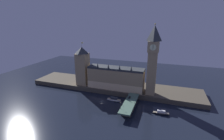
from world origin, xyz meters
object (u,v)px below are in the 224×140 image
at_px(pedestrian_mid_walk, 134,103).
at_px(pedestrian_near_rail, 123,105).
at_px(clock_tower, 153,59).
at_px(boat_upstream, 114,100).
at_px(car_northbound_lead, 129,97).
at_px(street_lamp_near, 120,105).
at_px(victoria_tower, 83,66).
at_px(street_lamp_far, 128,92).
at_px(pedestrian_far_rail, 128,96).
at_px(boat_downstream, 161,113).

bearing_deg(pedestrian_mid_walk, pedestrian_near_rail, -143.90).
xyz_separation_m(clock_tower, boat_upstream, (-36.90, -20.75, -45.22)).
bearing_deg(car_northbound_lead, pedestrian_near_rail, -97.79).
xyz_separation_m(pedestrian_near_rail, boat_upstream, (-15.10, 19.11, -6.35)).
xyz_separation_m(car_northbound_lead, street_lamp_near, (-2.90, -24.46, 3.33)).
height_order(clock_tower, pedestrian_mid_walk, clock_tower).
height_order(victoria_tower, pedestrian_mid_walk, victoria_tower).
relative_size(clock_tower, street_lamp_far, 12.67).
bearing_deg(street_lamp_far, pedestrian_far_rail, -83.41).
distance_m(car_northbound_lead, pedestrian_mid_walk, 13.28).
height_order(car_northbound_lead, pedestrian_far_rail, pedestrian_far_rail).
distance_m(street_lamp_far, boat_upstream, 17.85).
height_order(victoria_tower, car_northbound_lead, victoria_tower).
bearing_deg(victoria_tower, pedestrian_mid_walk, -24.70).
distance_m(pedestrian_near_rail, boat_upstream, 25.17).
xyz_separation_m(victoria_tower, street_lamp_far, (65.37, -18.90, -19.39)).
bearing_deg(pedestrian_near_rail, pedestrian_mid_walk, 36.10).
relative_size(clock_tower, victoria_tower, 1.41).
bearing_deg(street_lamp_far, street_lamp_near, -90.00).
xyz_separation_m(clock_tower, street_lamp_far, (-22.20, -16.61, -35.97)).
relative_size(victoria_tower, street_lamp_far, 8.97).
distance_m(clock_tower, pedestrian_near_rail, 59.78).
bearing_deg(pedestrian_near_rail, car_northbound_lead, 82.21).
distance_m(car_northbound_lead, boat_upstream, 18.66).
distance_m(victoria_tower, pedestrian_far_rail, 72.99).
bearing_deg(boat_downstream, street_lamp_near, -158.31).
height_order(car_northbound_lead, street_lamp_near, street_lamp_near).
xyz_separation_m(boat_upstream, boat_downstream, (51.04, -10.85, -0.19)).
bearing_deg(pedestrian_near_rail, pedestrian_far_rail, 90.00).
distance_m(pedestrian_mid_walk, street_lamp_far, 19.28).
bearing_deg(victoria_tower, boat_downstream, -18.42).
bearing_deg(pedestrian_near_rail, clock_tower, 61.32).
bearing_deg(pedestrian_far_rail, boat_downstream, -17.78).
relative_size(pedestrian_near_rail, pedestrian_far_rail, 1.14).
height_order(clock_tower, boat_upstream, clock_tower).
distance_m(clock_tower, street_lamp_near, 62.38).
bearing_deg(car_northbound_lead, street_lamp_far, 120.18).
bearing_deg(street_lamp_near, clock_tower, 64.27).
relative_size(pedestrian_far_rail, boat_downstream, 0.10).
bearing_deg(pedestrian_far_rail, pedestrian_mid_walk, -51.33).
xyz_separation_m(pedestrian_far_rail, boat_downstream, (35.94, -11.53, -6.41)).
bearing_deg(boat_downstream, pedestrian_far_rail, 162.22).
relative_size(car_northbound_lead, street_lamp_far, 0.67).
xyz_separation_m(pedestrian_near_rail, pedestrian_mid_walk, (10.00, 7.29, -0.13)).
bearing_deg(boat_upstream, pedestrian_near_rail, -51.67).
distance_m(pedestrian_near_rail, street_lamp_near, 6.95).
bearing_deg(victoria_tower, street_lamp_near, -36.48).
distance_m(pedestrian_far_rail, boat_upstream, 16.35).
height_order(pedestrian_mid_walk, pedestrian_far_rail, pedestrian_far_rail).
xyz_separation_m(clock_tower, pedestrian_far_rail, (-21.80, -20.07, -38.99)).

